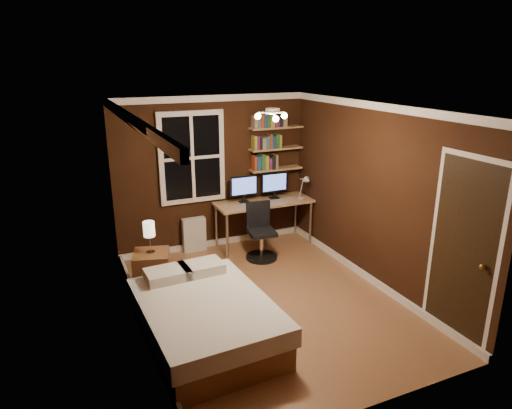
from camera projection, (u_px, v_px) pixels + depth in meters
name	position (u px, v px, depth m)	size (l,w,h in m)	color
floor	(267.00, 301.00, 5.97)	(4.20, 4.20, 0.00)	brown
wall_back	(213.00, 174.00, 7.42)	(3.20, 0.04, 2.50)	black
wall_left	(136.00, 230.00, 4.97)	(0.04, 4.20, 2.50)	black
wall_right	(374.00, 196.00, 6.21)	(0.04, 4.20, 2.50)	black
ceiling	(269.00, 107.00, 5.21)	(3.20, 4.20, 0.02)	white
window	(192.00, 158.00, 7.16)	(1.06, 0.06, 1.46)	white
door	(462.00, 253.00, 4.92)	(0.03, 0.82, 2.05)	black
door_knob	(482.00, 267.00, 4.65)	(0.06, 0.06, 0.06)	#B48E42
ceiling_fixture	(273.00, 117.00, 5.16)	(0.44, 0.44, 0.18)	beige
bookshelf_lower	(276.00, 169.00, 7.73)	(0.92, 0.22, 0.03)	#9C794B
books_row_lower	(276.00, 161.00, 7.69)	(0.42, 0.16, 0.23)	#9B381C
bookshelf_middle	(276.00, 149.00, 7.63)	(0.92, 0.22, 0.03)	#9C794B
books_row_middle	(276.00, 141.00, 7.59)	(0.54, 0.16, 0.23)	navy
bookshelf_upper	(276.00, 128.00, 7.52)	(0.92, 0.22, 0.03)	#9C794B
books_row_upper	(276.00, 120.00, 7.48)	(0.54, 0.16, 0.23)	#245528
bed	(205.00, 319.00, 5.07)	(1.42, 1.91, 0.63)	brown
nightstand	(152.00, 272.00, 6.13)	(0.46, 0.46, 0.58)	brown
bedside_lamp	(150.00, 237.00, 5.97)	(0.15, 0.15, 0.43)	#F3E4CD
radiator	(194.00, 235.00, 7.47)	(0.38, 0.13, 0.57)	silver
desk	(264.00, 205.00, 7.59)	(1.63, 0.61, 0.78)	#9C794B
monitor_left	(244.00, 189.00, 7.46)	(0.47, 0.12, 0.44)	black
monitor_right	(274.00, 186.00, 7.67)	(0.47, 0.12, 0.44)	black
desk_lamp	(304.00, 187.00, 7.59)	(0.14, 0.32, 0.44)	silver
office_chair	(261.00, 238.00, 7.19)	(0.50, 0.50, 0.90)	black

